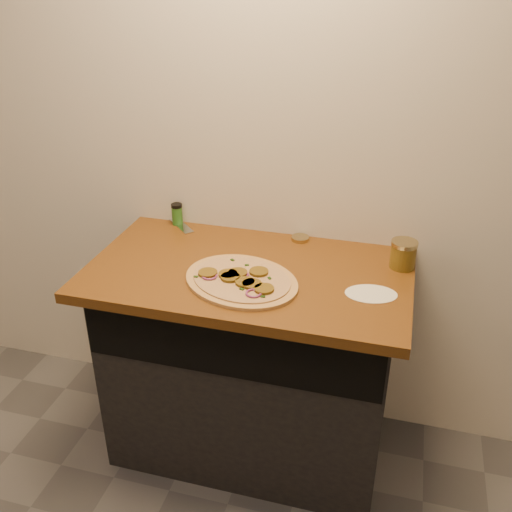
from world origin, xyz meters
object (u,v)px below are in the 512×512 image
(chefs_knife, at_px, (172,217))
(salsa_jar, at_px, (403,254))
(pizza, at_px, (241,280))
(spice_shaker, at_px, (177,214))

(chefs_knife, bearing_deg, salsa_jar, -10.89)
(pizza, relative_size, salsa_jar, 5.24)
(spice_shaker, bearing_deg, salsa_jar, -8.22)
(spice_shaker, bearing_deg, chefs_knife, 131.67)
(salsa_jar, distance_m, spice_shaker, 0.97)
(salsa_jar, bearing_deg, spice_shaker, 171.78)
(chefs_knife, xyz_separation_m, salsa_jar, (1.01, -0.19, 0.05))
(pizza, bearing_deg, spice_shaker, 135.13)
(chefs_knife, relative_size, spice_shaker, 2.66)
(pizza, bearing_deg, chefs_knife, 134.74)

